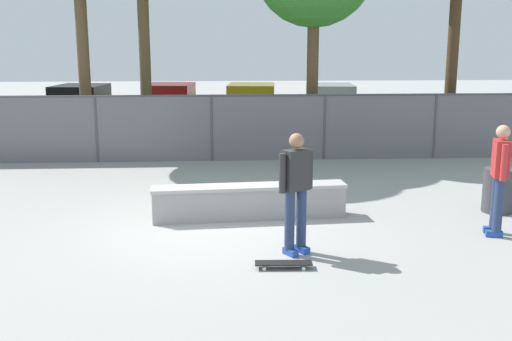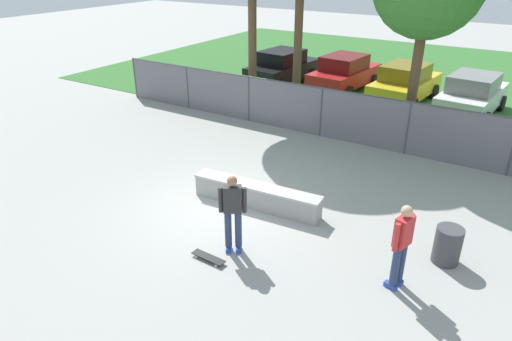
% 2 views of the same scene
% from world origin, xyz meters
% --- Properties ---
extents(ground_plane, '(80.00, 80.00, 0.00)m').
position_xyz_m(ground_plane, '(0.00, 0.00, 0.00)').
color(ground_plane, '#9E9E99').
extents(grass_strip, '(30.07, 20.00, 0.02)m').
position_xyz_m(grass_strip, '(0.00, 16.34, 0.01)').
color(grass_strip, '#336B2D').
rests_on(grass_strip, ground).
extents(concrete_ledge, '(3.50, 0.75, 0.61)m').
position_xyz_m(concrete_ledge, '(0.73, 0.59, 0.31)').
color(concrete_ledge, '#999993').
rests_on(concrete_ledge, ground).
extents(skateboarder, '(0.53, 0.41, 1.82)m').
position_xyz_m(skateboarder, '(1.33, -1.29, 1.01)').
color(skateboarder, '#2647A5').
rests_on(skateboarder, ground).
extents(skateboard, '(0.81, 0.23, 0.09)m').
position_xyz_m(skateboard, '(1.09, -1.90, 0.07)').
color(skateboard, black).
rests_on(skateboard, ground).
extents(chainlink_fence, '(18.14, 0.07, 1.76)m').
position_xyz_m(chainlink_fence, '(0.00, 6.04, 0.96)').
color(chainlink_fence, '#4C4C51').
rests_on(chainlink_fence, ground).
extents(car_black, '(2.33, 4.36, 1.66)m').
position_xyz_m(car_black, '(-4.59, 11.55, 0.84)').
color(car_black, black).
rests_on(car_black, ground).
extents(car_red, '(2.33, 4.36, 1.66)m').
position_xyz_m(car_red, '(-1.56, 12.02, 0.84)').
color(car_red, '#B21E1E').
rests_on(car_red, ground).
extents(car_yellow, '(2.33, 4.36, 1.66)m').
position_xyz_m(car_yellow, '(1.35, 11.65, 0.84)').
color(car_yellow, gold).
rests_on(car_yellow, ground).
extents(car_white, '(2.33, 4.36, 1.66)m').
position_xyz_m(car_white, '(4.10, 11.33, 0.84)').
color(car_white, silver).
rests_on(car_white, ground).
extents(bystander, '(0.35, 0.58, 1.82)m').
position_xyz_m(bystander, '(4.71, -0.61, 1.01)').
color(bystander, '#2647A5').
rests_on(bystander, ground).
extents(trash_bin, '(0.56, 0.56, 0.82)m').
position_xyz_m(trash_bin, '(5.37, 0.74, 0.41)').
color(trash_bin, '#3F3F44').
rests_on(trash_bin, ground).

